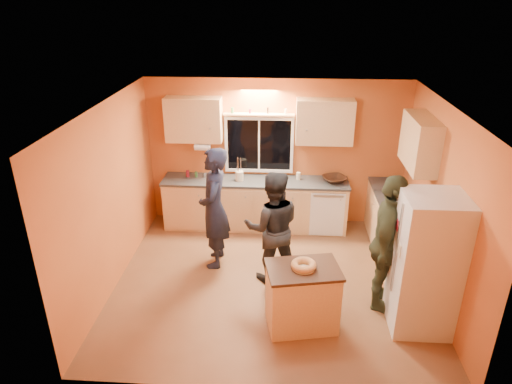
# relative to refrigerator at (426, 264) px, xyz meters

# --- Properties ---
(ground) EXTENTS (4.50, 4.50, 0.00)m
(ground) POSITION_rel_refrigerator_xyz_m (-1.89, 0.80, -0.90)
(ground) COLOR brown
(ground) RESTS_ON ground
(room_shell) EXTENTS (4.54, 4.04, 2.61)m
(room_shell) POSITION_rel_refrigerator_xyz_m (-1.77, 1.21, 0.72)
(room_shell) COLOR #CB6E34
(room_shell) RESTS_ON ground
(back_counter) EXTENTS (4.23, 0.62, 0.90)m
(back_counter) POSITION_rel_refrigerator_xyz_m (-1.88, 2.50, -0.45)
(back_counter) COLOR tan
(back_counter) RESTS_ON ground
(right_counter) EXTENTS (0.62, 1.84, 0.90)m
(right_counter) POSITION_rel_refrigerator_xyz_m (0.06, 1.30, -0.45)
(right_counter) COLOR tan
(right_counter) RESTS_ON ground
(refrigerator) EXTENTS (0.72, 0.70, 1.80)m
(refrigerator) POSITION_rel_refrigerator_xyz_m (0.00, 0.00, 0.00)
(refrigerator) COLOR silver
(refrigerator) RESTS_ON ground
(island) EXTENTS (0.98, 0.76, 0.85)m
(island) POSITION_rel_refrigerator_xyz_m (-1.48, -0.12, -0.47)
(island) COLOR tan
(island) RESTS_ON ground
(bundt_pastry) EXTENTS (0.31, 0.31, 0.09)m
(bundt_pastry) POSITION_rel_refrigerator_xyz_m (-1.48, -0.12, -0.00)
(bundt_pastry) COLOR tan
(bundt_pastry) RESTS_ON island
(person_left) EXTENTS (0.47, 0.70, 1.88)m
(person_left) POSITION_rel_refrigerator_xyz_m (-2.77, 1.27, 0.04)
(person_left) COLOR black
(person_left) RESTS_ON ground
(person_center) EXTENTS (0.89, 0.73, 1.69)m
(person_center) POSITION_rel_refrigerator_xyz_m (-1.89, 0.91, -0.05)
(person_center) COLOR black
(person_center) RESTS_ON ground
(person_right) EXTENTS (0.78, 1.20, 1.90)m
(person_right) POSITION_rel_refrigerator_xyz_m (-0.39, 0.36, 0.05)
(person_right) COLOR #343B25
(person_right) RESTS_ON ground
(mixing_bowl) EXTENTS (0.51, 0.51, 0.10)m
(mixing_bowl) POSITION_rel_refrigerator_xyz_m (-0.87, 2.52, 0.05)
(mixing_bowl) COLOR #322010
(mixing_bowl) RESTS_ON back_counter
(utensil_crock) EXTENTS (0.14, 0.14, 0.17)m
(utensil_crock) POSITION_rel_refrigerator_xyz_m (-2.51, 2.48, 0.09)
(utensil_crock) COLOR beige
(utensil_crock) RESTS_ON back_counter
(potted_plant) EXTENTS (0.31, 0.29, 0.28)m
(potted_plant) POSITION_rel_refrigerator_xyz_m (0.04, 0.50, 0.14)
(potted_plant) COLOR gray
(potted_plant) RESTS_ON right_counter
(red_box) EXTENTS (0.17, 0.14, 0.07)m
(red_box) POSITION_rel_refrigerator_xyz_m (0.12, 1.81, 0.04)
(red_box) COLOR maroon
(red_box) RESTS_ON right_counter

